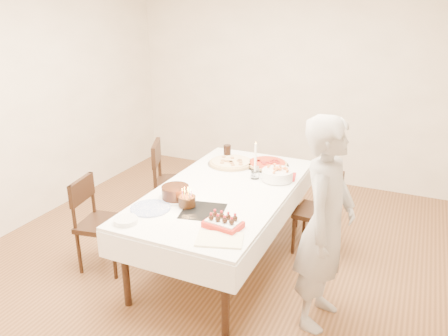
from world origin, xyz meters
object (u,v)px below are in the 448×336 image
at_px(chair_right_savory, 317,212).
at_px(birthday_cake, 187,197).
at_px(dining_table, 224,225).
at_px(cola_glass, 227,152).
at_px(person, 326,225).
at_px(pizza_pepperoni, 267,164).
at_px(chair_left_savory, 176,184).
at_px(pasta_bowl, 277,175).
at_px(strawberry_box, 223,223).
at_px(taper_candle, 255,160).
at_px(layer_cake, 175,193).
at_px(pizza_white, 231,163).
at_px(chair_left_dessert, 104,224).

height_order(chair_right_savory, birthday_cake, birthday_cake).
bearing_deg(dining_table, cola_glass, 112.11).
relative_size(person, pizza_pepperoni, 3.67).
bearing_deg(chair_right_savory, chair_left_savory, -174.08).
height_order(pasta_bowl, strawberry_box, pasta_bowl).
height_order(chair_left_savory, strawberry_box, chair_left_savory).
height_order(chair_left_savory, taper_candle, taper_candle).
distance_m(dining_table, layer_cake, 0.64).
distance_m(chair_right_savory, pizza_pepperoni, 0.71).
height_order(pizza_pepperoni, strawberry_box, strawberry_box).
xyz_separation_m(dining_table, strawberry_box, (0.30, -0.67, 0.41)).
height_order(pasta_bowl, birthday_cake, birthday_cake).
xyz_separation_m(chair_left_savory, pizza_white, (0.59, 0.13, 0.29)).
bearing_deg(strawberry_box, pasta_bowl, 85.71).
xyz_separation_m(pizza_pepperoni, pasta_bowl, (0.22, -0.34, 0.03)).
distance_m(chair_right_savory, taper_candle, 0.81).
distance_m(pizza_white, layer_cake, 0.99).
relative_size(pasta_bowl, birthday_cake, 2.00).
relative_size(dining_table, person, 1.30).
bearing_deg(dining_table, chair_left_savory, 148.96).
relative_size(dining_table, pasta_bowl, 7.27).
bearing_deg(pasta_bowl, pizza_white, 159.59).
bearing_deg(chair_left_dessert, chair_right_savory, -157.98).
relative_size(pizza_pepperoni, strawberry_box, 1.60).
height_order(chair_right_savory, chair_left_dessert, chair_left_dessert).
distance_m(cola_glass, strawberry_box, 1.57).
bearing_deg(pizza_white, chair_right_savory, -3.75).
bearing_deg(chair_left_savory, pasta_bowl, 151.31).
relative_size(chair_left_dessert, taper_candle, 2.32).
bearing_deg(pizza_white, pasta_bowl, -20.41).
distance_m(chair_left_dessert, pizza_white, 1.42).
xyz_separation_m(pizza_pepperoni, cola_glass, (-0.47, 0.04, 0.05)).
distance_m(chair_left_savory, pizza_pepperoni, 1.03).
bearing_deg(dining_table, pasta_bowl, 46.25).
bearing_deg(pasta_bowl, pizza_pepperoni, 122.73).
relative_size(person, pasta_bowl, 5.57).
bearing_deg(chair_left_dessert, layer_cake, -176.51).
xyz_separation_m(layer_cake, birthday_cake, (0.17, -0.09, 0.03)).
relative_size(pasta_bowl, strawberry_box, 1.06).
xyz_separation_m(dining_table, chair_left_dessert, (-0.97, -0.54, 0.06)).
distance_m(person, strawberry_box, 0.75).
bearing_deg(pasta_bowl, taper_candle, -167.62).
bearing_deg(pasta_bowl, cola_glass, 151.22).
relative_size(taper_candle, layer_cake, 1.26).
relative_size(taper_candle, cola_glass, 2.53).
height_order(pasta_bowl, layer_cake, layer_cake).
distance_m(chair_left_dessert, person, 2.02).
height_order(pizza_pepperoni, birthday_cake, birthday_cake).
xyz_separation_m(pizza_pepperoni, layer_cake, (-0.45, -1.10, 0.04)).
height_order(chair_left_savory, pasta_bowl, chair_left_savory).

